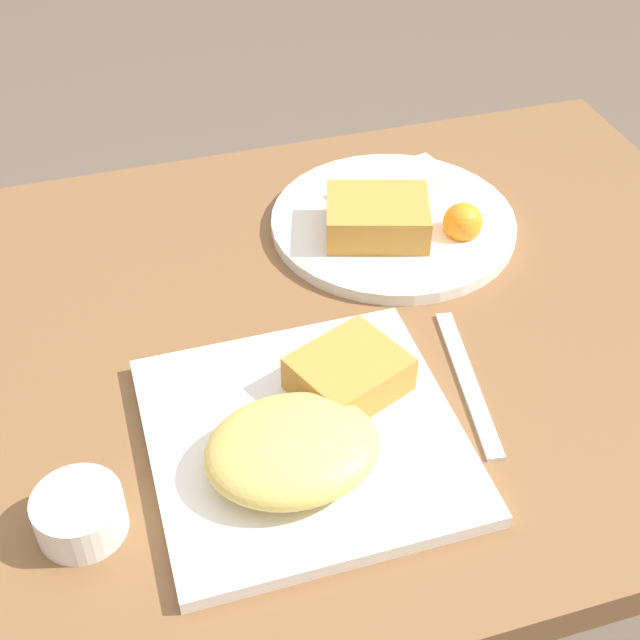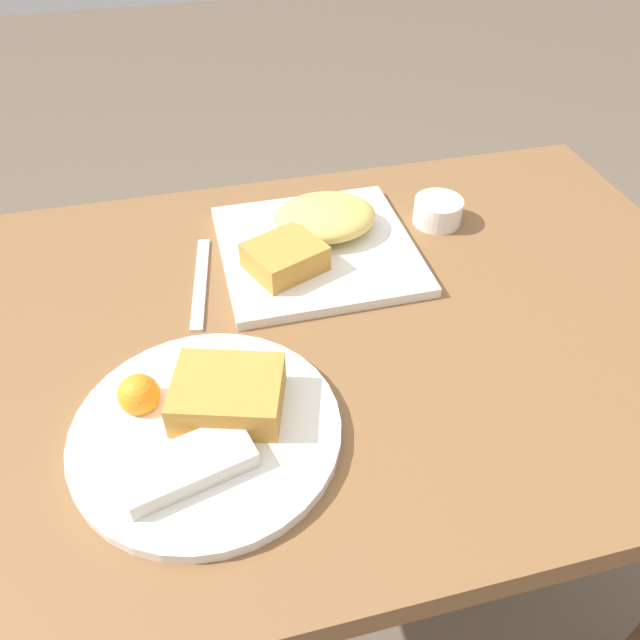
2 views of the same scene
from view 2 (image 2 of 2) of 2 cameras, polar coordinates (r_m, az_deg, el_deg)
name	(u,v)px [view 2 (image 2 of 2)]	position (r m, az deg, el deg)	size (l,w,h in m)	color
ground_plane	(326,581)	(1.36, 0.54, -22.75)	(8.00, 8.00, 0.00)	brown
dining_table	(329,370)	(0.83, 0.81, -4.59)	(1.06, 0.71, 0.71)	brown
plate_square_near	(316,238)	(0.87, -0.36, 7.52)	(0.26, 0.26, 0.06)	white
plate_oval_far	(207,423)	(0.65, -10.33, -9.28)	(0.28, 0.28, 0.05)	white
sauce_ramekin	(438,211)	(0.95, 10.73, 9.81)	(0.07, 0.07, 0.04)	white
butter_knife	(201,282)	(0.84, -10.87, 3.44)	(0.05, 0.19, 0.00)	silver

